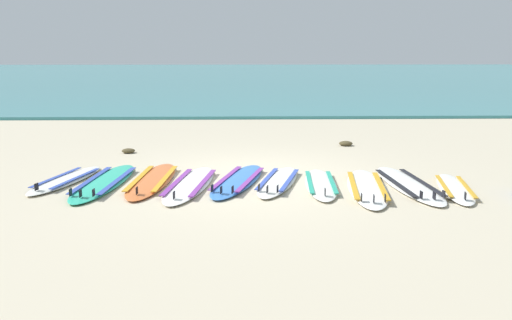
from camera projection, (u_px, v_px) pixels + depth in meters
The scene contains 14 objects.
ground_plane at pixel (251, 179), 8.86m from camera, with size 80.00×80.00×0.00m, color #C1B599.
sea at pixel (244, 74), 45.67m from camera, with size 80.00×60.00×0.10m, color teal.
surfboard_0 at pixel (66, 180), 8.64m from camera, with size 1.00×2.11×0.18m.
surfboard_1 at pixel (104, 182), 8.49m from camera, with size 0.86×2.62×0.18m.
surfboard_2 at pixel (152, 180), 8.62m from camera, with size 0.78×2.54×0.18m.
surfboard_3 at pixel (190, 184), 8.36m from camera, with size 0.97×2.53×0.18m.
surfboard_4 at pixel (238, 180), 8.59m from camera, with size 1.22×2.47×0.18m.
surfboard_5 at pixel (278, 181), 8.53m from camera, with size 1.09×2.21×0.18m.
surfboard_6 at pixel (321, 184), 8.37m from camera, with size 0.66×2.08×0.18m.
surfboard_7 at pixel (367, 187), 8.16m from camera, with size 0.95×2.50×0.18m.
surfboard_8 at pixel (408, 184), 8.35m from camera, with size 0.79×2.54×0.18m.
surfboard_9 at pixel (455, 188), 8.10m from camera, with size 0.87×1.97×0.18m.
seaweed_clump_near_shoreline at pixel (346, 143), 11.88m from camera, with size 0.32×0.25×0.11m, color #4C4228.
seaweed_clump_mid_sand at pixel (128, 151), 11.04m from camera, with size 0.29×0.23×0.10m, color #4C4228.
Camera 1 is at (-0.14, -8.58, 2.21)m, focal length 35.32 mm.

